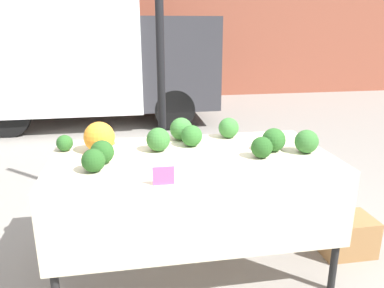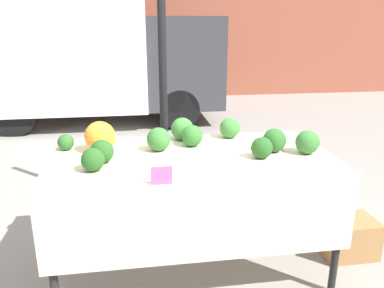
{
  "view_description": "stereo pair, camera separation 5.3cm",
  "coord_description": "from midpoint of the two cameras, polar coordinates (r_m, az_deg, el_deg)",
  "views": [
    {
      "loc": [
        -0.42,
        -2.43,
        1.76
      ],
      "look_at": [
        0.0,
        0.0,
        0.99
      ],
      "focal_mm": 35.0,
      "sensor_mm": 36.0,
      "label": 1
    },
    {
      "loc": [
        -0.37,
        -2.44,
        1.76
      ],
      "look_at": [
        0.0,
        0.0,
        0.99
      ],
      "focal_mm": 35.0,
      "sensor_mm": 36.0,
      "label": 2
    }
  ],
  "objects": [
    {
      "name": "broccoli_head_9",
      "position": [
        2.74,
        16.53,
        0.37
      ],
      "size": [
        0.17,
        0.17,
        0.17
      ],
      "color": "#336B2D",
      "rests_on": "market_table"
    },
    {
      "name": "tent_pole",
      "position": [
        3.23,
        -5.24,
        10.74
      ],
      "size": [
        0.07,
        0.07,
        2.78
      ],
      "color": "black",
      "rests_on": "ground_plane"
    },
    {
      "name": "broccoli_head_8",
      "position": [
        2.72,
        11.81,
        0.62
      ],
      "size": [
        0.17,
        0.17,
        0.17
      ],
      "color": "#285B23",
      "rests_on": "market_table"
    },
    {
      "name": "broccoli_head_5",
      "position": [
        2.84,
        -19.34,
        0.14
      ],
      "size": [
        0.12,
        0.12,
        0.12
      ],
      "color": "#285B23",
      "rests_on": "market_table"
    },
    {
      "name": "ground_plane",
      "position": [
        3.03,
        -0.53,
        -18.08
      ],
      "size": [
        40.0,
        40.0,
        0.0
      ],
      "primitive_type": "plane",
      "color": "gray"
    },
    {
      "name": "broccoli_head_7",
      "position": [
        2.57,
        10.0,
        -0.51
      ],
      "size": [
        0.15,
        0.15,
        0.15
      ],
      "color": "#23511E",
      "rests_on": "market_table"
    },
    {
      "name": "broccoli_head_2",
      "position": [
        2.68,
        -5.73,
        0.68
      ],
      "size": [
        0.17,
        0.17,
        0.17
      ],
      "color": "#336B2D",
      "rests_on": "market_table"
    },
    {
      "name": "broccoli_head_3",
      "position": [
        2.5,
        -14.13,
        -1.21
      ],
      "size": [
        0.16,
        0.16,
        0.16
      ],
      "color": "#23511E",
      "rests_on": "market_table"
    },
    {
      "name": "broccoli_head_1",
      "position": [
        2.37,
        -15.42,
        -2.45
      ],
      "size": [
        0.15,
        0.15,
        0.15
      ],
      "color": "#23511E",
      "rests_on": "market_table"
    },
    {
      "name": "broccoli_head_4",
      "position": [
        2.94,
        -2.17,
        2.3
      ],
      "size": [
        0.18,
        0.18,
        0.18
      ],
      "color": "#387533",
      "rests_on": "market_table"
    },
    {
      "name": "orange_cauliflower",
      "position": [
        2.73,
        -14.48,
        1.02
      ],
      "size": [
        0.22,
        0.22,
        0.22
      ],
      "color": "orange",
      "rests_on": "market_table"
    },
    {
      "name": "romanesco_head",
      "position": [
        2.92,
        -13.85,
        1.32
      ],
      "size": [
        0.17,
        0.17,
        0.14
      ],
      "color": "#93B238",
      "rests_on": "market_table"
    },
    {
      "name": "broccoli_head_6",
      "position": [
        2.78,
        -0.6,
        1.26
      ],
      "size": [
        0.16,
        0.16,
        0.16
      ],
      "color": "#2D6628",
      "rests_on": "market_table"
    },
    {
      "name": "produce_crate",
      "position": [
        3.34,
        21.96,
        -12.72
      ],
      "size": [
        0.42,
        0.31,
        0.31
      ],
      "color": "#9E7042",
      "rests_on": "ground_plane"
    },
    {
      "name": "price_sign",
      "position": [
        2.12,
        -5.09,
        -4.85
      ],
      "size": [
        0.12,
        0.01,
        0.11
      ],
      "color": "#F45B9E",
      "rests_on": "market_table"
    },
    {
      "name": "parked_truck",
      "position": [
        7.45,
        -15.62,
        13.57
      ],
      "size": [
        4.26,
        2.21,
        2.56
      ],
      "color": "white",
      "rests_on": "ground_plane"
    },
    {
      "name": "broccoli_head_0",
      "position": [
        3.01,
        5.1,
        2.47
      ],
      "size": [
        0.16,
        0.16,
        0.16
      ],
      "color": "#387533",
      "rests_on": "market_table"
    },
    {
      "name": "market_table",
      "position": [
        2.58,
        -0.31,
        -4.4
      ],
      "size": [
        1.94,
        0.99,
        0.91
      ],
      "color": "beige",
      "rests_on": "ground_plane"
    }
  ]
}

